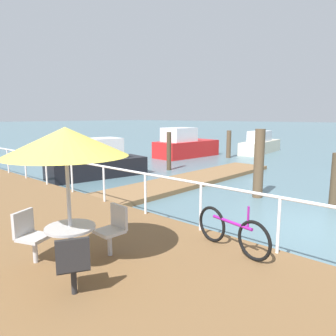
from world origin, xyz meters
TOP-DOWN VIEW (x-y plane):
  - ground_plane at (0.00, 20.00)m, footprint 300.00×300.00m
  - floating_dock at (2.13, 6.16)m, footprint 11.27×2.00m
  - boardwalk_railing at (-3.15, 9.54)m, footprint 0.06×26.32m
  - dock_piling_0 at (1.78, 2.75)m, footprint 0.35×0.35m
  - dock_piling_1 at (3.93, 8.98)m, footprint 0.25×0.25m
  - dock_piling_2 at (2.56, 0.41)m, footprint 0.33×0.33m
  - dock_piling_3 at (10.51, 9.30)m, footprint 0.31×0.31m
  - moored_boat_0 at (14.74, 8.99)m, footprint 5.82×2.04m
  - moored_boat_1 at (0.27, 10.21)m, footprint 4.87×2.45m
  - moored_boat_3 at (8.87, 11.89)m, footprint 5.04×2.35m
  - bicycle_at_railing at (-3.61, 0.60)m, footprint 0.42×1.74m
  - cafe_table_round at (-6.03, 2.14)m, footprint 0.80×0.80m
  - patio_umbrella at (-6.03, 2.14)m, footprint 1.93×1.93m
  - cafe_chair_0 at (-5.18, 2.11)m, footprint 0.49×0.46m
  - cafe_chair_1 at (-6.36, 2.93)m, footprint 0.59×0.60m
  - cafe_chair_2 at (-6.44, 1.40)m, footprint 0.61×0.62m

SIDE VIEW (x-z plane):
  - ground_plane at x=0.00m, z-range 0.00..0.00m
  - floating_dock at x=2.13m, z-range 0.00..0.18m
  - moored_boat_1 at x=0.27m, z-range -0.29..1.56m
  - moored_boat_0 at x=14.74m, z-range -0.20..1.54m
  - bicycle_at_railing at x=-3.61m, z-range 0.30..1.24m
  - moored_boat_3 at x=8.87m, z-range -0.24..1.85m
  - dock_piling_2 at x=2.56m, z-range 0.00..1.72m
  - cafe_chair_0 at x=-5.18m, z-range 0.48..1.38m
  - cafe_chair_1 at x=-6.36m, z-range 0.48..1.38m
  - cafe_chair_2 at x=-6.44m, z-range 0.48..1.38m
  - dock_piling_3 at x=10.51m, z-range 0.00..1.90m
  - dock_piling_1 at x=3.93m, z-range 0.00..2.06m
  - cafe_table_round at x=-6.03m, z-range 0.70..1.44m
  - dock_piling_0 at x=1.78m, z-range 0.00..2.45m
  - boardwalk_railing at x=-3.15m, z-range 0.71..1.79m
  - patio_umbrella at x=-6.03m, z-range 1.33..3.66m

